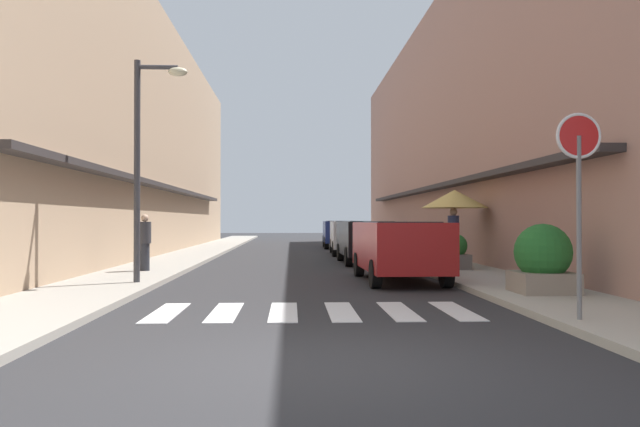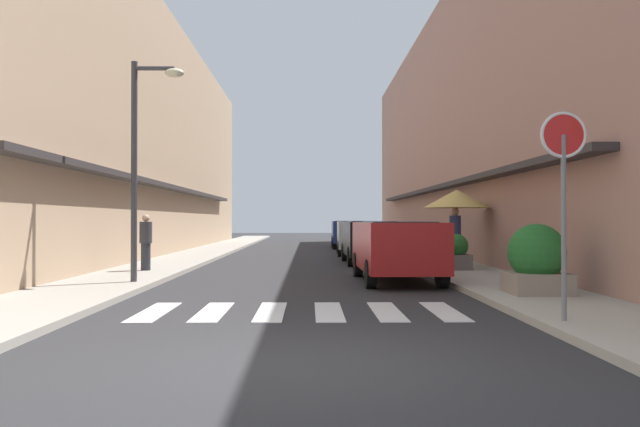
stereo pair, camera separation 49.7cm
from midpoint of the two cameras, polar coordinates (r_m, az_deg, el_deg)
The scene contains 17 objects.
ground_plane at distance 24.38m, azimuth -2.38°, elevation -4.15°, with size 97.90×97.90×0.00m, color #2B2B2D.
sidewalk_left at distance 24.76m, azimuth -12.78°, elevation -3.94°, with size 2.27×62.30×0.12m, color #9E998E.
sidewalk_right at distance 24.79m, azimuth 8.01°, elevation -3.94°, with size 2.27×62.30×0.12m, color #ADA899.
building_row_left at distance 27.01m, azimuth -19.95°, elevation 7.03°, with size 5.50×42.05×10.16m.
building_row_right at distance 27.10m, azimuth 15.14°, elevation 7.55°, with size 5.50×42.05×10.69m.
crosswalk at distance 10.40m, azimuth -2.07°, elevation -8.91°, with size 5.20×2.20×0.01m.
parked_car_near at distance 15.40m, azimuth 6.26°, elevation -2.77°, with size 1.87×4.47×1.47m.
parked_car_mid at distance 21.78m, azimuth 3.65°, elevation -2.14°, with size 1.86×4.33×1.47m.
parked_car_far at distance 27.25m, azimuth 2.39°, elevation -1.83°, with size 1.91×4.52×1.47m.
parked_car_distant at distance 33.62m, azimuth 1.44°, elevation -1.60°, with size 1.87×4.10×1.47m.
round_street_sign at distance 9.42m, azimuth 21.07°, elevation 4.49°, with size 0.65×0.07×2.89m.
street_lamp at distance 14.72m, azimuth -16.46°, elevation 5.98°, with size 1.19×0.28×4.97m.
cafe_umbrella at distance 19.40m, azimuth 11.42°, elevation 1.27°, with size 2.01×2.01×2.31m.
planter_corner at distance 12.66m, azimuth 18.56°, elevation -4.04°, with size 1.08×1.08×1.32m.
planter_midblock at distance 18.13m, azimuth 11.41°, elevation -3.51°, with size 0.77×0.77×1.00m.
pedestrian_walking_near at distance 19.10m, azimuth 11.31°, elevation -1.97°, with size 0.34×0.34×1.75m.
pedestrian_walking_far at distance 17.92m, azimuth -16.40°, elevation -2.44°, with size 0.34×0.34×1.54m.
Camera 1 is at (-0.34, -6.52, 1.51)m, focal length 35.21 mm.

